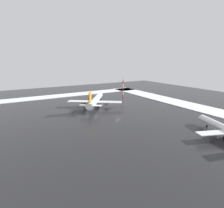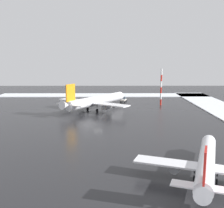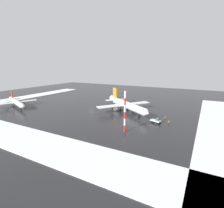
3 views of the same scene
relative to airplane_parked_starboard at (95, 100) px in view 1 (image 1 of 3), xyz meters
The scene contains 9 objects.
ground_plane 23.39m from the airplane_parked_starboard, behind, with size 240.00×240.00×0.00m, color #232326.
snow_bank_far 56.90m from the airplane_parked_starboard, 113.88° to the right, with size 152.00×16.00×0.32m, color white.
snow_bank_right 44.22m from the airplane_parked_starboard, ahead, with size 14.00×116.00×0.32m, color white.
airplane_parked_starboard is the anchor object (origin of this frame).
pushback_tug 23.67m from the airplane_parked_starboard, 30.89° to the right, with size 5.02×3.33×2.50m.
ground_crew_near_tug 27.90m from the airplane_parked_starboard, 23.01° to the right, with size 0.36×0.36×1.71m.
ground_crew_by_nose_gear 23.33m from the airplane_parked_starboard, 12.56° to the right, with size 0.36×0.36×1.71m.
ground_crew_beside_wing 7.78m from the airplane_parked_starboard, 18.24° to the right, with size 0.36×0.36×1.71m.
antenna_mast 31.10m from the airplane_parked_starboard, 67.15° to the right, with size 0.70×0.70×16.28m.
Camera 1 is at (-72.65, 45.96, 27.72)m, focal length 28.00 mm.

